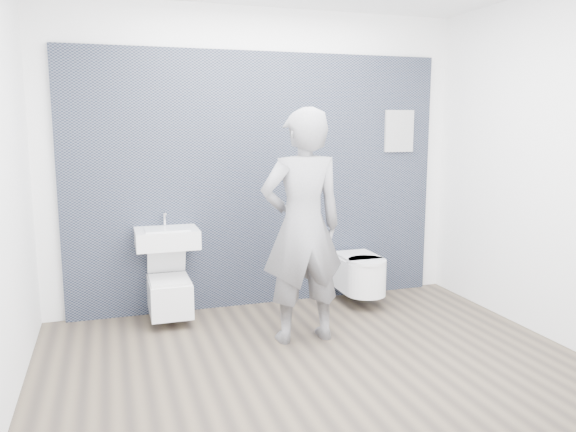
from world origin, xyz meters
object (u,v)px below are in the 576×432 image
object	(u,v)px
washbasin	(167,238)
toilet_square	(169,293)
toilet_rounded	(360,274)
visitor	(302,227)

from	to	relation	value
washbasin	toilet_square	distance (m)	0.50
toilet_square	toilet_rounded	distance (m)	1.82
toilet_rounded	visitor	bearing A→B (deg)	-141.17
toilet_rounded	visitor	xyz separation A→B (m)	(-0.84, -0.67, 0.63)
toilet_square	toilet_rounded	world-z (taller)	toilet_square
washbasin	toilet_rounded	distance (m)	1.88
washbasin	toilet_rounded	world-z (taller)	washbasin
washbasin	toilet_square	world-z (taller)	washbasin
toilet_rounded	visitor	distance (m)	1.24
washbasin	toilet_square	xyz separation A→B (m)	(0.00, -0.05, -0.49)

